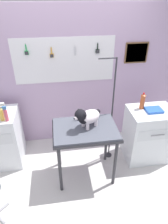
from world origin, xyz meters
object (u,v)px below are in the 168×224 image
(dog, at_px, (87,117))
(soda_bottle, at_px, (143,101))
(grooming_table, at_px, (85,134))
(grooming_arm, at_px, (111,117))
(conditioner_bottle, at_px, (6,115))
(cabinet_right, at_px, (148,134))

(dog, height_order, soda_bottle, dog)
(grooming_table, relative_size, grooming_arm, 0.51)
(grooming_table, xyz_separation_m, grooming_arm, (0.45, 0.33, 0.03))
(dog, bearing_deg, soda_bottle, 19.80)
(conditioner_bottle, bearing_deg, soda_bottle, 1.30)
(cabinet_right, height_order, soda_bottle, soda_bottle)
(dog, relative_size, conditioner_bottle, 1.80)
(conditioner_bottle, bearing_deg, grooming_table, -15.62)
(grooming_arm, xyz_separation_m, conditioner_bottle, (-1.49, -0.03, 0.20))
(grooming_arm, bearing_deg, conditioner_bottle, -178.67)
(cabinet_right, distance_m, conditioner_bottle, 2.17)
(grooming_arm, relative_size, conditioner_bottle, 7.49)
(dog, distance_m, cabinet_right, 1.21)
(grooming_table, bearing_deg, grooming_arm, 36.12)
(conditioner_bottle, bearing_deg, dog, -14.53)
(cabinet_right, bearing_deg, conditioner_bottle, 178.67)
(conditioner_bottle, bearing_deg, cabinet_right, -1.33)
(cabinet_right, height_order, conditioner_bottle, conditioner_bottle)
(grooming_arm, bearing_deg, grooming_table, -143.88)
(dog, bearing_deg, grooming_arm, 36.29)
(grooming_table, distance_m, grooming_arm, 0.55)
(conditioner_bottle, distance_m, soda_bottle, 1.96)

